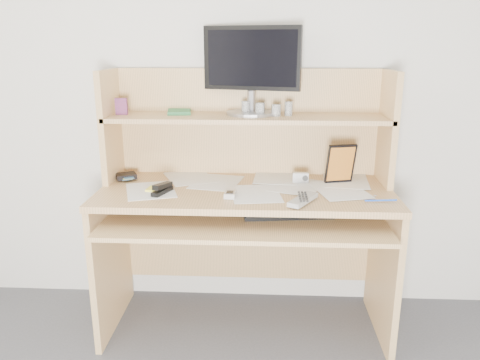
{
  "coord_description": "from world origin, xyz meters",
  "views": [
    {
      "loc": [
        0.08,
        -0.66,
        1.42
      ],
      "look_at": [
        -0.02,
        1.43,
        0.81
      ],
      "focal_mm": 35.0,
      "sensor_mm": 36.0,
      "label": 1
    }
  ],
  "objects_px": {
    "tv_remote": "(303,200)",
    "desk": "(246,195)",
    "game_case": "(341,164)",
    "monitor": "(252,68)",
    "keyboard": "(288,212)"
  },
  "relations": [
    {
      "from": "tv_remote",
      "to": "desk",
      "type": "bearing_deg",
      "value": 162.78
    },
    {
      "from": "desk",
      "to": "tv_remote",
      "type": "relative_size",
      "value": 7.04
    },
    {
      "from": "tv_remote",
      "to": "game_case",
      "type": "bearing_deg",
      "value": 85.54
    },
    {
      "from": "desk",
      "to": "monitor",
      "type": "height_order",
      "value": "monitor"
    },
    {
      "from": "desk",
      "to": "monitor",
      "type": "relative_size",
      "value": 2.91
    },
    {
      "from": "keyboard",
      "to": "game_case",
      "type": "relative_size",
      "value": 2.17
    },
    {
      "from": "desk",
      "to": "keyboard",
      "type": "xyz_separation_m",
      "value": [
        0.2,
        -0.16,
        -0.03
      ]
    },
    {
      "from": "tv_remote",
      "to": "game_case",
      "type": "distance_m",
      "value": 0.37
    },
    {
      "from": "desk",
      "to": "game_case",
      "type": "height_order",
      "value": "desk"
    },
    {
      "from": "desk",
      "to": "tv_remote",
      "type": "distance_m",
      "value": 0.39
    },
    {
      "from": "desk",
      "to": "monitor",
      "type": "distance_m",
      "value": 0.63
    },
    {
      "from": "keyboard",
      "to": "game_case",
      "type": "xyz_separation_m",
      "value": [
        0.26,
        0.18,
        0.19
      ]
    },
    {
      "from": "game_case",
      "to": "tv_remote",
      "type": "bearing_deg",
      "value": -139.05
    },
    {
      "from": "desk",
      "to": "keyboard",
      "type": "distance_m",
      "value": 0.26
    },
    {
      "from": "desk",
      "to": "game_case",
      "type": "distance_m",
      "value": 0.49
    }
  ]
}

